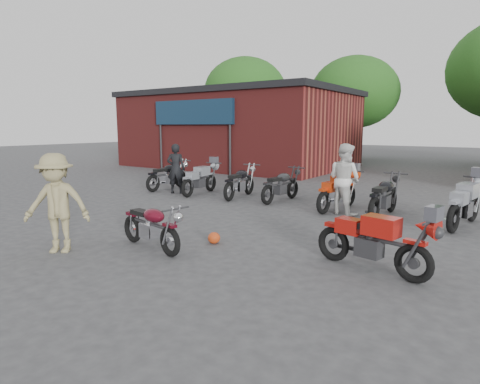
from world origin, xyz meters
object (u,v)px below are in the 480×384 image
Objects in this scene: row_bike_1 at (200,178)px; person_light at (344,179)px; vintage_motorcycle at (151,223)px; row_bike_6 at (465,201)px; row_bike_2 at (240,180)px; row_bike_4 at (338,189)px; person_tan at (57,203)px; row_bike_3 at (281,184)px; row_bike_5 at (384,194)px; row_bike_0 at (168,174)px; person_dark at (176,169)px; sportbike at (374,238)px; helmet at (214,238)px.

person_light is at bearing -99.34° from row_bike_1.
vintage_motorcycle is 0.84× the size of row_bike_6.
row_bike_2 is (-1.81, 5.57, 0.06)m from vintage_motorcycle.
row_bike_4 reaches higher than row_bike_2.
person_light is 6.93m from person_tan.
row_bike_3 is 0.92× the size of row_bike_6.
row_bike_1 is 1.53m from row_bike_2.
row_bike_0 is at bearing 90.77° from row_bike_5.
row_bike_3 reaches higher than vintage_motorcycle.
person_light reaches higher than row_bike_2.
person_tan is 6.75m from row_bike_1.
person_dark is 0.88× the size of row_bike_2.
row_bike_0 is at bearing 79.82° from row_bike_1.
row_bike_6 reaches higher than row_bike_2.
row_bike_6 reaches higher than row_bike_3.
row_bike_1 is 1.00× the size of row_bike_2.
person_tan is at bearing -144.33° from sportbike.
row_bike_2 is at bearing 57.86° from person_tan.
row_bike_6 is at bearing -154.76° from person_light.
row_bike_3 is at bearing -88.78° from row_bike_1.
row_bike_6 is (5.05, -0.42, 0.05)m from row_bike_3.
person_tan is 0.94× the size of row_bike_2.
person_light is (-1.94, 3.90, 0.38)m from sportbike.
person_tan is 0.93× the size of row_bike_0.
row_bike_0 is 1.64m from row_bike_1.
person_light reaches higher than helmet.
row_bike_0 reaches higher than sportbike.
vintage_motorcycle reaches higher than helmet.
row_bike_5 reaches higher than row_bike_2.
row_bike_2 reaches higher than helmet.
row_bike_4 is at bearing -94.68° from row_bike_1.
helmet is 7.27m from row_bike_0.
row_bike_2 is 0.94× the size of row_bike_6.
row_bike_5 is at bearing -100.46° from row_bike_2.
row_bike_6 is (3.12, -0.17, 0.03)m from row_bike_4.
helmet is at bearing 112.00° from person_dark.
person_tan is (-2.03, -2.05, 0.80)m from helmet.
person_tan is 7.51m from row_bike_0.
vintage_motorcycle is at bearing 90.18° from person_light.
row_bike_0 is at bearing 165.74° from sportbike.
row_bike_3 is (-4.18, 4.56, 0.00)m from sportbike.
person_light is 0.94× the size of row_bike_4.
row_bike_2 is (-0.51, 6.64, -0.35)m from person_tan.
vintage_motorcycle is 6.49m from person_dark.
row_bike_2 is at bearing 165.57° from person_dark.
person_dark is at bearing 21.13° from person_light.
person_light reaches higher than person_dark.
row_bike_1 is at bearing 17.32° from person_light.
person_light is at bearing -135.17° from row_bike_4.
row_bike_2 is (1.52, 0.21, 0.00)m from row_bike_1.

